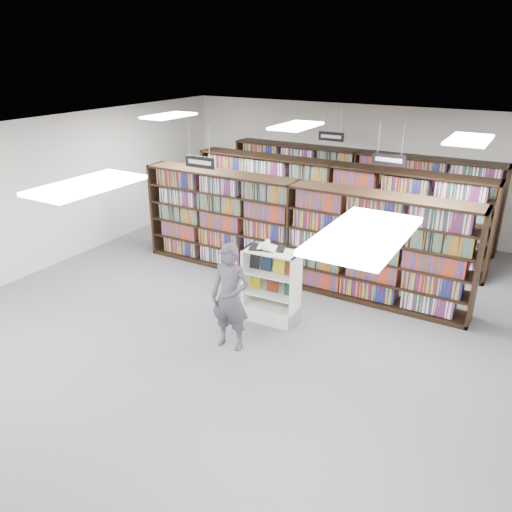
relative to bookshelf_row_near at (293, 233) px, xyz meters
The scene contains 18 objects.
floor 2.26m from the bookshelf_row_near, 90.00° to the right, with size 12.00×12.00×0.00m, color #4F4F54.
ceiling 2.94m from the bookshelf_row_near, 90.00° to the right, with size 10.00×12.00×0.10m, color silver.
wall_back 4.04m from the bookshelf_row_near, 90.00° to the left, with size 10.00×0.10×3.20m, color silver.
wall_left 5.41m from the bookshelf_row_near, 158.20° to the right, with size 0.10×12.00×3.20m, color silver.
bookshelf_row_near is the anchor object (origin of this frame).
bookshelf_row_mid 2.00m from the bookshelf_row_near, 90.00° to the left, with size 7.00×0.60×2.10m.
bookshelf_row_far 3.70m from the bookshelf_row_near, 90.00° to the left, with size 7.00×0.60×2.10m.
aisle_sign_left 2.33m from the bookshelf_row_near, 146.29° to the right, with size 0.65×0.02×0.80m.
aisle_sign_right 2.33m from the bookshelf_row_near, 33.67° to the left, with size 0.65×0.02×0.80m.
aisle_sign_center 3.38m from the bookshelf_row_near, 99.46° to the left, with size 0.65×0.02×0.80m.
troffer_front_center 5.43m from the bookshelf_row_near, 90.00° to the right, with size 0.60×1.20×0.04m, color white.
troffer_front_right 6.20m from the bookshelf_row_near, 59.04° to the right, with size 0.60×1.20×0.04m, color white.
troffer_back_left 3.67m from the bookshelf_row_near, behind, with size 0.60×1.20×0.04m, color white.
troffer_back_center 2.11m from the bookshelf_row_near, ahead, with size 0.60×1.20×0.04m, color white.
troffer_back_right 3.67m from the bookshelf_row_near, ahead, with size 0.60×1.20×0.04m, color white.
endcap_display 1.75m from the bookshelf_row_near, 76.10° to the right, with size 0.98×0.53×1.33m.
open_book 1.64m from the bookshelf_row_near, 80.22° to the right, with size 0.68×0.53×0.13m.
shopper 2.72m from the bookshelf_row_near, 84.91° to the right, with size 0.64×0.42×1.76m, color #444049.
Camera 1 is at (4.08, -6.51, 4.47)m, focal length 35.00 mm.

